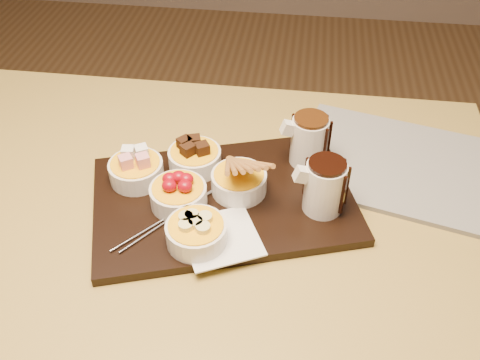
# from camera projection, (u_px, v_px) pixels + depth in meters

# --- Properties ---
(dining_table) EXTENTS (1.20, 0.80, 0.75)m
(dining_table) POSITION_uv_depth(u_px,v_px,m) (184.00, 235.00, 1.05)
(dining_table) COLOR #A3893C
(dining_table) RESTS_ON ground
(serving_board) EXTENTS (0.53, 0.43, 0.02)m
(serving_board) POSITION_uv_depth(u_px,v_px,m) (224.00, 200.00, 0.97)
(serving_board) COLOR black
(serving_board) RESTS_ON dining_table
(napkin) EXTENTS (0.16, 0.16, 0.00)m
(napkin) POSITION_uv_depth(u_px,v_px,m) (221.00, 237.00, 0.88)
(napkin) COLOR white
(napkin) RESTS_ON serving_board
(bowl_marshmallows) EXTENTS (0.10, 0.10, 0.04)m
(bowl_marshmallows) POSITION_uv_depth(u_px,v_px,m) (136.00, 171.00, 0.98)
(bowl_marshmallows) COLOR silver
(bowl_marshmallows) RESTS_ON serving_board
(bowl_cake) EXTENTS (0.10, 0.10, 0.04)m
(bowl_cake) POSITION_uv_depth(u_px,v_px,m) (195.00, 159.00, 1.01)
(bowl_cake) COLOR silver
(bowl_cake) RESTS_ON serving_board
(bowl_strawberries) EXTENTS (0.10, 0.10, 0.04)m
(bowl_strawberries) POSITION_uv_depth(u_px,v_px,m) (179.00, 196.00, 0.93)
(bowl_strawberries) COLOR silver
(bowl_strawberries) RESTS_ON serving_board
(bowl_biscotti) EXTENTS (0.10, 0.10, 0.04)m
(bowl_biscotti) POSITION_uv_depth(u_px,v_px,m) (239.00, 183.00, 0.96)
(bowl_biscotti) COLOR silver
(bowl_biscotti) RESTS_ON serving_board
(bowl_bananas) EXTENTS (0.10, 0.10, 0.04)m
(bowl_bananas) POSITION_uv_depth(u_px,v_px,m) (196.00, 233.00, 0.87)
(bowl_bananas) COLOR silver
(bowl_bananas) RESTS_ON serving_board
(pitcher_dark_chocolate) EXTENTS (0.09, 0.09, 0.10)m
(pitcher_dark_chocolate) POSITION_uv_depth(u_px,v_px,m) (324.00, 187.00, 0.91)
(pitcher_dark_chocolate) COLOR silver
(pitcher_dark_chocolate) RESTS_ON serving_board
(pitcher_milk_chocolate) EXTENTS (0.09, 0.09, 0.10)m
(pitcher_milk_chocolate) POSITION_uv_depth(u_px,v_px,m) (309.00, 141.00, 1.00)
(pitcher_milk_chocolate) COLOR silver
(pitcher_milk_chocolate) RESTS_ON serving_board
(fondue_skewers) EXTENTS (0.22, 0.19, 0.01)m
(fondue_skewers) POSITION_uv_depth(u_px,v_px,m) (175.00, 213.00, 0.92)
(fondue_skewers) COLOR silver
(fondue_skewers) RESTS_ON serving_board
(newspaper) EXTENTS (0.42, 0.37, 0.01)m
(newspaper) POSITION_uv_depth(u_px,v_px,m) (388.00, 162.00, 1.05)
(newspaper) COLOR beige
(newspaper) RESTS_ON dining_table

